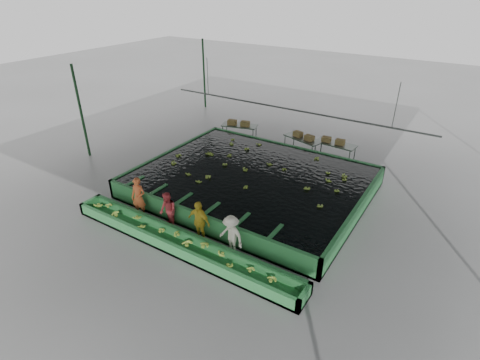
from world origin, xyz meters
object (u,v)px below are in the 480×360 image
Objects in this scene: worker_b at (168,211)px; box_stack_mid at (303,138)px; sorting_trough at (179,243)px; worker_c at (199,221)px; flotation_tank at (252,182)px; worker_a at (139,198)px; packing_table_mid at (302,146)px; box_stack_left at (239,125)px; packing_table_right at (335,152)px; box_stack_right at (333,143)px; worker_d at (231,235)px; packing_table_left at (239,132)px.

worker_b is 1.21× the size of box_stack_mid.
sorting_trough is 5.91× the size of worker_c.
sorting_trough is (0.00, -5.10, -0.20)m from flotation_tank.
sorting_trough is at bearing -29.60° from worker_a.
box_stack_left reaches higher than packing_table_mid.
box_stack_right reaches higher than packing_table_right.
worker_c is (0.31, 0.80, 0.60)m from sorting_trough.
box_stack_left is 1.09× the size of box_stack_right.
worker_b is 9.44m from packing_table_mid.
packing_table_right is (1.77, 0.28, -0.01)m from packing_table_mid.
worker_b is 0.71× the size of packing_table_right.
worker_a reaches higher than worker_c.
box_stack_right is (1.63, 0.24, 0.49)m from packing_table_mid.
worker_b is 1.53m from worker_c.
box_stack_mid is at bearing 104.74° from worker_b.
worker_d is 9.56m from box_stack_right.
packing_table_right is at bearing 68.70° from flotation_tank.
sorting_trough is at bearing -69.04° from packing_table_left.
worker_a reaches higher than packing_table_right.
flotation_tank is at bearing -111.30° from packing_table_right.
flotation_tank is at bearing 98.31° from worker_b.
worker_a is at bearing -116.32° from box_stack_right.
worker_c is 10.08m from box_stack_left.
sorting_trough is 10.72m from box_stack_left.
box_stack_mid is (1.54, 9.29, 0.23)m from worker_b.
packing_table_right is at bearing 78.77° from sorting_trough.
worker_d is at bearing -91.95° from packing_table_right.
box_stack_left is at bearing -91.02° from packing_table_left.
packing_table_left is 0.98× the size of packing_table_right.
box_stack_left is 1.05× the size of box_stack_mid.
packing_table_mid is 4.18m from box_stack_left.
worker_d is 1.23× the size of box_stack_mid.
worker_a reaches higher than packing_table_mid.
worker_b reaches higher than packing_table_left.
packing_table_left is at bearing -176.84° from packing_table_right.
worker_d is 10.75m from box_stack_left.
worker_c reaches higher than packing_table_right.
worker_d reaches higher than flotation_tank.
worker_d is at bearing -81.33° from box_stack_mid.
box_stack_right is (3.14, 9.55, 0.21)m from worker_b.
box_stack_left is (-4.15, -0.14, 0.47)m from packing_table_mid.
sorting_trough is at bearing -147.16° from worker_d.
worker_b is at bearing -73.97° from box_stack_left.
box_stack_mid reaches higher than box_stack_right.
packing_table_left is at bearing 82.78° from worker_a.
worker_d is 9.40m from box_stack_mid.
box_stack_left is at bearing 116.66° from worker_c.
worker_c is 9.69m from box_stack_right.
packing_table_mid is at bearing -171.10° from packing_table_right.
box_stack_right is at bearing 2.86° from packing_table_left.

